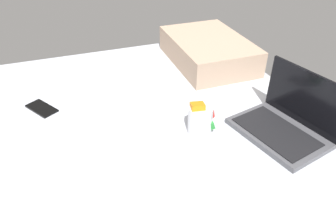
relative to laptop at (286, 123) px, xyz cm
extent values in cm
cube|color=#B7BCC6|center=(-8.05, -48.48, -13.41)|extent=(180.00, 140.00, 18.00)
cube|color=#4C4C51|center=(0.67, -2.97, -3.41)|extent=(37.26, 29.72, 2.00)
cube|color=black|center=(1.00, -4.43, -2.21)|extent=(32.04, 22.98, 0.40)
cube|color=black|center=(-1.76, 7.76, 8.09)|extent=(32.41, 8.26, 21.00)
cylinder|color=silver|center=(-10.84, -29.70, 1.09)|extent=(9.00, 9.00, 11.00)
cube|color=#268C33|center=(-10.30, -28.02, -0.47)|extent=(6.77, 6.82, 6.38)
cube|color=red|center=(-10.72, -28.45, 3.02)|extent=(8.10, 8.08, 4.06)
cube|color=orange|center=(-11.00, -31.01, 6.50)|extent=(5.41, 5.70, 4.41)
cube|color=black|center=(-47.12, -85.25, -4.01)|extent=(15.47, 13.21, 0.80)
cube|color=tan|center=(-65.07, -0.48, 2.09)|extent=(52.00, 36.00, 13.00)
camera|label=1|loc=(74.08, -72.73, 69.56)|focal=33.96mm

